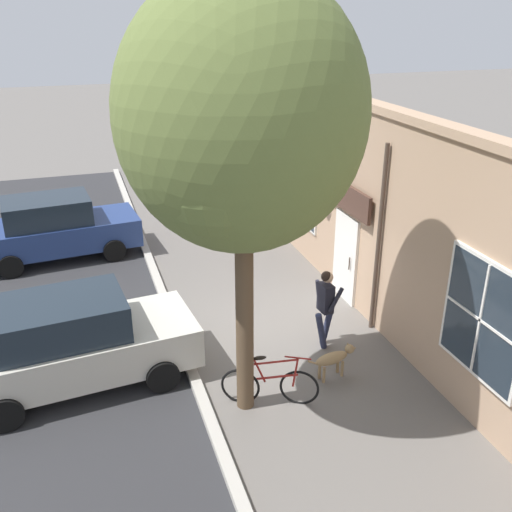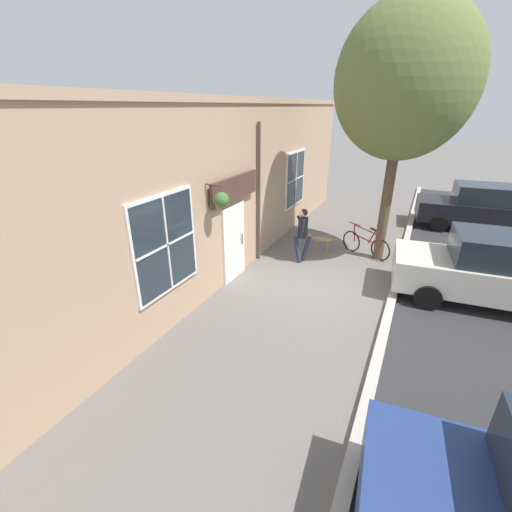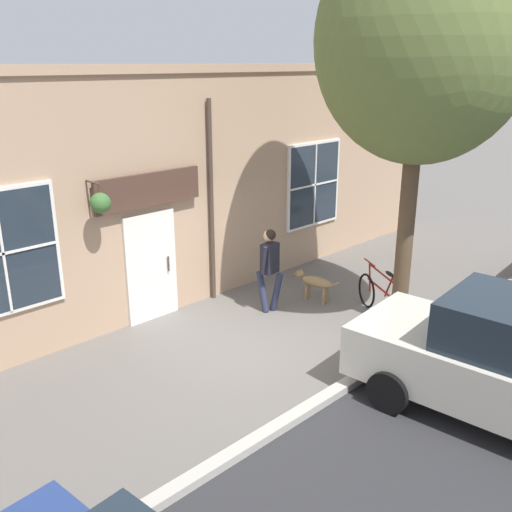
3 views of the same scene
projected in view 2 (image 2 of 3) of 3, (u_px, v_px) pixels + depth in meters
The scene contains 8 objects.
ground_plane at pixel (315, 283), 9.37m from camera, with size 90.00×90.00×0.00m, color #66605B.
storefront_facade at pixel (238, 190), 9.37m from camera, with size 0.95×18.00×4.69m.
pedestrian_walking at pixel (303, 231), 10.28m from camera, with size 0.54×0.55×1.70m.
dog_on_leash at pixel (320, 240), 11.28m from camera, with size 1.10×0.37×0.62m.
street_tree_by_curb at pixel (407, 86), 8.97m from camera, with size 3.67×3.31×7.08m.
leaning_bicycle at pixel (365, 244), 11.03m from camera, with size 1.61×0.75×1.00m.
parked_car_mid_block at pixel (494, 270), 8.15m from camera, with size 4.45×2.25×1.75m.
parked_car_far_end at pixel (480, 207), 13.16m from camera, with size 4.45×2.25×1.75m.
Camera 2 is at (2.21, -8.14, 4.46)m, focal length 24.00 mm.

